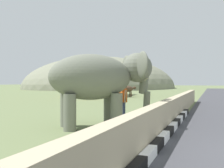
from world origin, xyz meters
The scene contains 7 objects.
striped_curb centered at (-0.35, 3.29, 0.12)m, with size 16.20×0.20×0.24m.
barrier_parapet centered at (2.00, 3.59, 0.50)m, with size 28.00×0.36×1.00m, color tan.
elephant centered at (2.53, 5.93, 1.83)m, with size 3.73×3.91×2.83m.
person_handler centered at (4.04, 5.58, 0.93)m, with size 0.52×0.55×1.66m.
bus_orange centered at (20.85, 13.72, 2.08)m, with size 9.02×3.56×3.50m.
cow_near centered at (19.83, 10.64, 0.87)m, with size 1.56×1.70×1.23m.
hill_east centered at (55.00, 29.14, 0.00)m, with size 46.38×37.10×16.28m.
Camera 1 is at (-6.03, 2.03, 1.69)m, focal length 40.22 mm.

